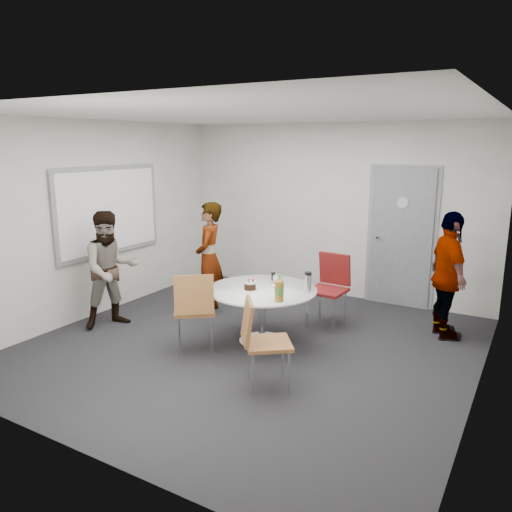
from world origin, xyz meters
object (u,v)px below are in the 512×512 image
Objects in this scene: whiteboard at (109,211)px; chair_near_right at (259,335)px; person_left at (111,269)px; person_right at (448,276)px; door at (401,238)px; person_main at (209,258)px; chair_near_left at (194,304)px; chair_far at (330,282)px; table at (264,296)px.

chair_near_right is (3.07, -1.06, -0.89)m from whiteboard.
person_right is (3.90, 1.79, 0.03)m from person_left.
door is 1.34m from person_right.
person_left is (-0.81, -1.08, -0.03)m from person_main.
chair_near_left is 0.61× the size of person_main.
chair_far is 0.63× the size of person_left.
chair_near_right is 0.57× the size of person_right.
chair_far is at bearing -113.27° from door.
chair_near_left is at bearing -128.64° from table.
person_main is at bearing 73.36° from person_right.
whiteboard is 2.30m from chair_near_left.
chair_near_left is 0.63× the size of person_left.
person_left is 0.97× the size of person_right.
whiteboard reaches higher than person_left.
door is 1.12× the size of whiteboard.
door is 3.41m from chair_near_right.
chair_near_left is 1.00× the size of chair_far.
person_right reaches higher than person_left.
chair_near_left is at bearing 62.97° from chair_far.
chair_near_left reaches higher than chair_near_right.
chair_far is 0.61× the size of person_right.
person_left is (-1.50, 0.18, 0.18)m from chair_near_left.
person_left is (-2.04, -0.49, 0.18)m from table.
door is at bearing 103.31° from person_main.
chair_near_left is at bearing -19.33° from whiteboard.
whiteboard is 2.07× the size of chair_near_right.
door reaches higher than person_main.
table is 1.15m from chair_near_right.
chair_near_left is (2.01, -0.71, -0.86)m from whiteboard.
person_main is at bearing -170.28° from chair_near_right.
door reaches higher than table.
person_right is (1.86, 1.31, 0.20)m from table.
person_left is at bearing -45.57° from whiteboard.
chair_near_left is 1.12m from chair_near_right.
chair_near_right is at bearing 120.51° from person_right.
whiteboard is at bearing 21.36° from chair_far.
whiteboard is at bearing 71.94° from person_left.
person_main reaches higher than chair_near_right.
door is at bearing 24.68° from chair_near_left.
person_right is (3.09, 0.71, 0.00)m from person_main.
table is at bearing 95.46° from person_right.
door is 2.19× the size of chair_near_left.
chair_far is 2.90m from person_left.
chair_near_right is 2.70m from person_right.
chair_near_left is 1.94m from chair_far.
chair_near_right is 2.40m from person_main.
chair_near_right is at bearing -98.36° from door.
door is 2.83m from person_main.
person_left is at bearing 135.09° from chair_near_left.
table is at bearing 13.46° from chair_near_left.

